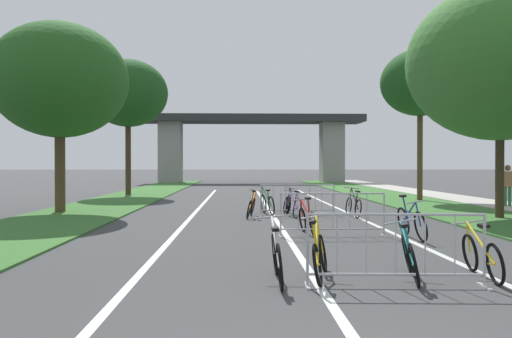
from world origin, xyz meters
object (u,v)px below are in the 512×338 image
bicycle_blue_7 (411,222)px  tree_left_cypress_far (60,81)px  crowd_barrier_nearest (396,250)px  tree_right_oak_mid (420,83)px  bicycle_green_1 (267,204)px  crowd_barrier_second (333,215)px  bicycle_black_6 (353,206)px  bicycle_yellow_0 (481,256)px  bicycle_red_5 (308,220)px  crowd_barrier_third (298,200)px  bicycle_purple_3 (292,206)px  bicycle_teal_8 (410,256)px  bicycle_silver_4 (288,204)px  pedestrian_waiting (508,182)px  tree_right_pine_near (500,62)px  bicycle_orange_9 (251,207)px  bicycle_yellow_10 (320,256)px  bicycle_white_2 (277,257)px  tree_left_pine_far (128,93)px

bicycle_blue_7 → tree_left_cypress_far: bearing=-34.6°
tree_left_cypress_far → crowd_barrier_nearest: 14.69m
tree_right_oak_mid → bicycle_green_1: tree_right_oak_mid is taller
crowd_barrier_second → bicycle_black_6: (1.52, 4.55, -0.16)m
bicycle_yellow_0 → bicycle_blue_7: bearing=90.4°
bicycle_red_5 → bicycle_black_6: 4.64m
crowd_barrier_third → bicycle_black_6: 1.87m
bicycle_purple_3 → bicycle_black_6: size_ratio=0.96×
crowd_barrier_nearest → bicycle_green_1: (-1.24, 10.61, -0.16)m
tree_right_oak_mid → bicycle_teal_8: (-5.86, -16.17, -5.15)m
bicycle_silver_4 → pedestrian_waiting: size_ratio=0.98×
tree_right_pine_near → tree_right_oak_mid: 7.82m
bicycle_orange_9 → tree_right_pine_near: bearing=2.8°
bicycle_green_1 → bicycle_purple_3: (0.76, -1.02, 0.00)m
bicycle_red_5 → bicycle_blue_7: bicycle_blue_7 is taller
pedestrian_waiting → crowd_barrier_third: bearing=-164.5°
tree_right_oak_mid → bicycle_yellow_10: tree_right_oak_mid is taller
tree_right_pine_near → bicycle_white_2: size_ratio=4.28×
bicycle_blue_7 → tree_left_pine_far: bearing=-61.0°
bicycle_blue_7 → bicycle_orange_9: 6.09m
crowd_barrier_third → bicycle_green_1: crowd_barrier_third is taller
crowd_barrier_second → tree_left_pine_far: bearing=117.2°
tree_right_oak_mid → bicycle_teal_8: bearing=-109.9°
bicycle_yellow_10 → bicycle_white_2: bearing=-151.8°
bicycle_blue_7 → bicycle_red_5: bearing=-21.8°
bicycle_purple_3 → bicycle_silver_4: bearing=77.4°
tree_left_pine_far → bicycle_yellow_0: (9.76, -20.75, -5.24)m
tree_left_cypress_far → tree_right_pine_near: size_ratio=0.91×
crowd_barrier_second → bicycle_teal_8: (0.33, -4.63, -0.17)m
bicycle_purple_3 → bicycle_teal_8: (0.83, -9.14, -0.02)m
bicycle_blue_7 → bicycle_teal_8: bicycle_blue_7 is taller
bicycle_yellow_0 → bicycle_teal_8: (-1.13, -0.07, 0.01)m
bicycle_white_2 → bicycle_red_5: 5.25m
tree_right_pine_near → crowd_barrier_nearest: size_ratio=2.88×
crowd_barrier_nearest → bicycle_yellow_10: 1.14m
tree_right_oak_mid → bicycle_yellow_0: tree_right_oak_mid is taller
tree_left_pine_far → bicycle_yellow_10: tree_left_pine_far is taller
bicycle_orange_9 → bicycle_green_1: bearing=69.3°
bicycle_black_6 → bicycle_yellow_10: 9.45m
bicycle_purple_3 → bicycle_black_6: bicycle_black_6 is taller
tree_left_cypress_far → bicycle_silver_4: size_ratio=4.04×
crowd_barrier_second → bicycle_red_5: (-0.54, 0.40, -0.17)m
tree_right_pine_near → bicycle_blue_7: 7.47m
crowd_barrier_third → bicycle_white_2: bearing=-98.2°
bicycle_teal_8 → bicycle_yellow_10: bicycle_yellow_10 is taller
crowd_barrier_second → bicycle_yellow_0: crowd_barrier_second is taller
tree_right_pine_near → bicycle_black_6: bearing=169.7°
crowd_barrier_second → crowd_barrier_third: bearing=93.0°
crowd_barrier_nearest → bicycle_yellow_10: bearing=152.0°
bicycle_yellow_0 → tree_right_oak_mid: bearing=78.3°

